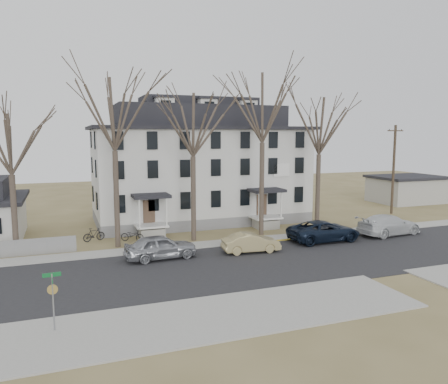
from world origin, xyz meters
name	(u,v)px	position (x,y,z in m)	size (l,w,h in m)	color
ground	(312,268)	(0.00, 0.00, 0.00)	(120.00, 120.00, 0.00)	olive
main_road	(297,260)	(0.00, 2.00, 0.00)	(120.00, 10.00, 0.04)	#27272A
far_sidewalk	(259,240)	(0.00, 8.00, 0.00)	(120.00, 2.00, 0.08)	#A09F97
near_sidewalk_left	(221,316)	(-8.00, -5.00, 0.00)	(20.00, 5.00, 0.08)	#A09F97
yellow_curb	(319,238)	(5.00, 7.10, 0.00)	(14.00, 0.25, 0.06)	gold
boarding_house	(199,166)	(-2.00, 17.95, 5.38)	(20.80, 12.36, 12.05)	slate
distant_building	(406,189)	(26.00, 20.00, 1.68)	(8.50, 6.50, 3.35)	#A09F97
tree_far_left	(114,109)	(-11.00, 9.80, 10.34)	(8.40, 8.40, 13.72)	#473B31
tree_mid_left	(193,120)	(-5.00, 9.80, 9.60)	(7.80, 7.80, 12.74)	#473B31
tree_center	(263,103)	(1.00, 9.80, 11.08)	(9.00, 9.00, 14.70)	#473B31
tree_mid_right	(320,122)	(6.50, 9.80, 9.60)	(7.80, 7.80, 12.74)	#473B31
tree_bungalow	(10,140)	(-18.00, 9.80, 8.12)	(6.60, 6.60, 10.78)	#473B31
utility_pole_far	(394,168)	(18.50, 14.00, 4.90)	(2.00, 0.28, 9.50)	#3D3023
car_silver	(161,247)	(-8.64, 5.40, 0.84)	(1.97, 4.91, 1.67)	#999BA2
car_tan	(251,243)	(-2.16, 4.81, 0.69)	(1.47, 4.21, 1.39)	tan
car_navy	(324,231)	(4.66, 5.85, 0.82)	(2.71, 5.88, 1.63)	black
car_white	(389,225)	(11.08, 5.86, 0.86)	(2.40, 5.90, 1.71)	silver
bicycle_left	(132,236)	(-9.73, 11.03, 0.50)	(0.66, 1.90, 1.00)	black
bicycle_right	(94,235)	(-12.59, 12.16, 0.53)	(0.50, 1.78, 1.07)	black
street_sign	(53,293)	(-15.31, -4.00, 1.75)	(0.75, 0.75, 2.64)	gray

